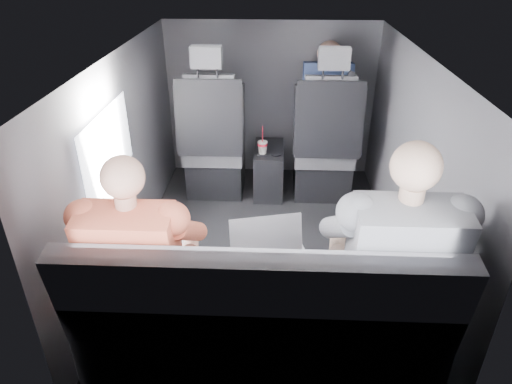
{
  "coord_description": "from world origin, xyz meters",
  "views": [
    {
      "loc": [
        0.05,
        -2.6,
        1.92
      ],
      "look_at": [
        -0.07,
        -0.05,
        0.5
      ],
      "focal_mm": 32.0,
      "sensor_mm": 36.0,
      "label": 1
    }
  ],
  "objects_px": {
    "front_seat_right": "(324,151)",
    "laptop_silver": "(267,242)",
    "center_console": "(269,170)",
    "laptop_black": "(378,241)",
    "rear_bench": "(260,333)",
    "soda_cup": "(262,147)",
    "front_seat_left": "(214,149)",
    "laptop_white": "(148,240)",
    "passenger_rear_right": "(389,265)",
    "passenger_front_right": "(326,100)",
    "passenger_rear_left": "(145,264)"
  },
  "relations": [
    {
      "from": "soda_cup",
      "to": "passenger_rear_left",
      "type": "height_order",
      "value": "passenger_rear_left"
    },
    {
      "from": "laptop_black",
      "to": "passenger_rear_left",
      "type": "bearing_deg",
      "value": -168.79
    },
    {
      "from": "center_console",
      "to": "rear_bench",
      "type": "height_order",
      "value": "rear_bench"
    },
    {
      "from": "laptop_silver",
      "to": "laptop_black",
      "type": "height_order",
      "value": "laptop_silver"
    },
    {
      "from": "front_seat_left",
      "to": "soda_cup",
      "type": "distance_m",
      "value": 0.41
    },
    {
      "from": "front_seat_right",
      "to": "front_seat_left",
      "type": "bearing_deg",
      "value": 180.0
    },
    {
      "from": "front_seat_right",
      "to": "soda_cup",
      "type": "height_order",
      "value": "front_seat_right"
    },
    {
      "from": "front_seat_left",
      "to": "laptop_black",
      "type": "bearing_deg",
      "value": -57.53
    },
    {
      "from": "front_seat_left",
      "to": "passenger_rear_right",
      "type": "relative_size",
      "value": 0.99
    },
    {
      "from": "front_seat_right",
      "to": "laptop_white",
      "type": "distance_m",
      "value": 1.94
    },
    {
      "from": "front_seat_right",
      "to": "rear_bench",
      "type": "xyz_separation_m",
      "value": [
        -0.45,
        -1.9,
        -0.09
      ]
    },
    {
      "from": "front_seat_right",
      "to": "laptop_silver",
      "type": "bearing_deg",
      "value": -104.83
    },
    {
      "from": "rear_bench",
      "to": "passenger_front_right",
      "type": "height_order",
      "value": "passenger_front_right"
    },
    {
      "from": "passenger_rear_right",
      "to": "soda_cup",
      "type": "bearing_deg",
      "value": 109.72
    },
    {
      "from": "center_console",
      "to": "passenger_rear_right",
      "type": "relative_size",
      "value": 0.37
    },
    {
      "from": "center_console",
      "to": "laptop_white",
      "type": "height_order",
      "value": "laptop_white"
    },
    {
      "from": "front_seat_left",
      "to": "laptop_silver",
      "type": "bearing_deg",
      "value": -73.87
    },
    {
      "from": "rear_bench",
      "to": "passenger_front_right",
      "type": "bearing_deg",
      "value": 77.86
    },
    {
      "from": "laptop_silver",
      "to": "rear_bench",
      "type": "bearing_deg",
      "value": -94.11
    },
    {
      "from": "center_console",
      "to": "laptop_silver",
      "type": "distance_m",
      "value": 1.72
    },
    {
      "from": "soda_cup",
      "to": "laptop_black",
      "type": "relative_size",
      "value": 0.78
    },
    {
      "from": "laptop_silver",
      "to": "passenger_front_right",
      "type": "distance_m",
      "value": 1.94
    },
    {
      "from": "laptop_black",
      "to": "passenger_front_right",
      "type": "height_order",
      "value": "passenger_front_right"
    },
    {
      "from": "rear_bench",
      "to": "laptop_silver",
      "type": "distance_m",
      "value": 0.43
    },
    {
      "from": "laptop_white",
      "to": "passenger_rear_right",
      "type": "bearing_deg",
      "value": -8.35
    },
    {
      "from": "laptop_black",
      "to": "passenger_rear_left",
      "type": "height_order",
      "value": "passenger_rear_left"
    },
    {
      "from": "passenger_rear_left",
      "to": "passenger_front_right",
      "type": "distance_m",
      "value": 2.3
    },
    {
      "from": "rear_bench",
      "to": "soda_cup",
      "type": "height_order",
      "value": "rear_bench"
    },
    {
      "from": "front_seat_left",
      "to": "laptop_silver",
      "type": "height_order",
      "value": "front_seat_left"
    },
    {
      "from": "front_seat_left",
      "to": "soda_cup",
      "type": "relative_size",
      "value": 5.25
    },
    {
      "from": "laptop_white",
      "to": "laptop_black",
      "type": "bearing_deg",
      "value": 2.68
    },
    {
      "from": "soda_cup",
      "to": "passenger_rear_left",
      "type": "relative_size",
      "value": 0.2
    },
    {
      "from": "laptop_silver",
      "to": "laptop_black",
      "type": "bearing_deg",
      "value": 3.72
    },
    {
      "from": "front_seat_left",
      "to": "laptop_black",
      "type": "distance_m",
      "value": 1.9
    },
    {
      "from": "front_seat_right",
      "to": "laptop_black",
      "type": "xyz_separation_m",
      "value": [
        0.11,
        -1.59,
        0.23
      ]
    },
    {
      "from": "center_console",
      "to": "laptop_black",
      "type": "relative_size",
      "value": 1.55
    },
    {
      "from": "laptop_silver",
      "to": "passenger_rear_right",
      "type": "bearing_deg",
      "value": -18.42
    },
    {
      "from": "front_seat_left",
      "to": "passenger_rear_right",
      "type": "distance_m",
      "value": 2.09
    },
    {
      "from": "rear_bench",
      "to": "front_seat_left",
      "type": "bearing_deg",
      "value": 103.31
    },
    {
      "from": "front_seat_right",
      "to": "center_console",
      "type": "xyz_separation_m",
      "value": [
        -0.45,
        0.04,
        -0.2
      ]
    },
    {
      "from": "laptop_silver",
      "to": "passenger_front_right",
      "type": "bearing_deg",
      "value": 76.71
    },
    {
      "from": "laptop_white",
      "to": "passenger_rear_left",
      "type": "distance_m",
      "value": 0.17
    },
    {
      "from": "center_console",
      "to": "passenger_front_right",
      "type": "bearing_deg",
      "value": 25.14
    },
    {
      "from": "center_console",
      "to": "laptop_black",
      "type": "xyz_separation_m",
      "value": [
        0.56,
        -1.63,
        0.43
      ]
    },
    {
      "from": "passenger_front_right",
      "to": "rear_bench",
      "type": "bearing_deg",
      "value": -102.14
    },
    {
      "from": "soda_cup",
      "to": "laptop_silver",
      "type": "height_order",
      "value": "laptop_silver"
    },
    {
      "from": "front_seat_left",
      "to": "rear_bench",
      "type": "xyz_separation_m",
      "value": [
        0.45,
        -1.9,
        -0.09
      ]
    },
    {
      "from": "center_console",
      "to": "passenger_rear_right",
      "type": "height_order",
      "value": "passenger_rear_right"
    },
    {
      "from": "front_seat_left",
      "to": "laptop_white",
      "type": "xyz_separation_m",
      "value": [
        -0.11,
        -1.64,
        0.24
      ]
    },
    {
      "from": "center_console",
      "to": "soda_cup",
      "type": "distance_m",
      "value": 0.29
    }
  ]
}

